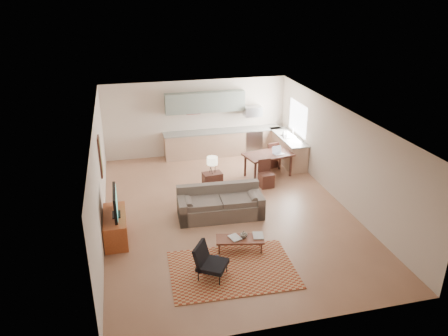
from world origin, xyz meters
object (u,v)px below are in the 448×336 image
object	(u,v)px
coffee_table	(240,244)
armchair	(213,262)
tv_credenza	(115,227)
console_table	(212,183)
sofa	(220,203)
dining_table	(268,165)

from	to	relation	value
coffee_table	armchair	distance (m)	1.19
tv_credenza	console_table	bearing A→B (deg)	34.01
sofa	coffee_table	world-z (taller)	sofa
coffee_table	tv_credenza	size ratio (longest dim) A/B	0.80
tv_credenza	coffee_table	bearing A→B (deg)	-23.83
armchair	tv_credenza	size ratio (longest dim) A/B	0.54
console_table	dining_table	bearing A→B (deg)	14.97
sofa	tv_credenza	distance (m)	2.76
coffee_table	tv_credenza	world-z (taller)	tv_credenza
armchair	dining_table	xyz separation A→B (m)	(2.85, 4.75, 0.01)
armchair	console_table	size ratio (longest dim) A/B	1.17
tv_credenza	dining_table	size ratio (longest dim) A/B	0.92
sofa	coffee_table	xyz separation A→B (m)	(0.07, -1.70, -0.24)
armchair	console_table	world-z (taller)	armchair
coffee_table	tv_credenza	distance (m)	3.06
sofa	dining_table	distance (m)	3.06
armchair	dining_table	bearing A→B (deg)	1.14
sofa	console_table	bearing A→B (deg)	89.01
coffee_table	console_table	distance (m)	3.14
sofa	armchair	xyz separation A→B (m)	(-0.76, -2.52, -0.03)
console_table	coffee_table	bearing A→B (deg)	-97.14
sofa	armchair	size ratio (longest dim) A/B	3.10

